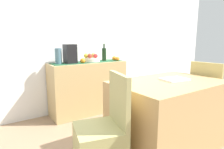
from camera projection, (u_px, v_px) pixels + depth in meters
ground_plane at (128, 133)px, 2.44m from camera, size 6.40×6.40×0.02m
room_wall_rear at (85, 30)px, 3.16m from camera, size 6.40×0.06×2.70m
sideboard_console at (89, 88)px, 3.07m from camera, size 1.23×0.42×0.83m
table_runner at (88, 62)px, 2.99m from camera, size 1.15×0.32×0.01m
fruit_bowl at (91, 60)px, 3.02m from camera, size 0.28×0.28×0.06m
apple_rear at (89, 56)px, 3.04m from camera, size 0.07×0.07×0.07m
apple_right at (93, 55)px, 3.08m from camera, size 0.08×0.08×0.08m
apple_upper at (95, 56)px, 2.97m from camera, size 0.07×0.07×0.07m
apple_front at (90, 56)px, 2.94m from camera, size 0.08×0.08×0.08m
apple_center at (86, 56)px, 2.99m from camera, size 0.07×0.07×0.07m
wine_bottle at (104, 54)px, 3.14m from camera, size 0.07×0.07×0.29m
coffee_maker at (70, 54)px, 2.80m from camera, size 0.16×0.18×0.29m
ceramic_vase at (58, 56)px, 2.71m from camera, size 0.09×0.09×0.23m
orange_loose_mid at (114, 58)px, 3.24m from camera, size 0.08×0.08×0.08m
orange_loose_far at (83, 61)px, 2.84m from camera, size 0.08×0.08×0.08m
orange_loose_near_bowl at (117, 59)px, 3.17m from camera, size 0.07×0.07×0.07m
dining_table at (167, 114)px, 2.08m from camera, size 1.18×0.79×0.74m
open_book at (174, 79)px, 2.08m from camera, size 0.31×0.25×0.02m
chair_near_window at (101, 147)px, 1.62m from camera, size 0.49×0.49×0.90m
chair_by_corner at (208, 108)px, 2.57m from camera, size 0.43×0.43×0.90m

